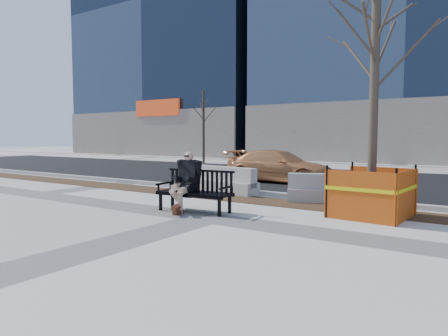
{
  "coord_description": "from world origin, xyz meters",
  "views": [
    {
      "loc": [
        5.04,
        -6.83,
        1.69
      ],
      "look_at": [
        -0.25,
        1.0,
        0.97
      ],
      "focal_mm": 32.91,
      "sensor_mm": 36.0,
      "label": 1
    }
  ],
  "objects_px": {
    "bench": "(195,212)",
    "jersey_barrier_left": "(219,192)",
    "tree_fence": "(371,217)",
    "seated_man": "(187,210)",
    "jersey_barrier_right": "(340,203)",
    "sedan": "(279,182)"
  },
  "relations": [
    {
      "from": "bench",
      "to": "jersey_barrier_left",
      "type": "relative_size",
      "value": 0.64
    },
    {
      "from": "bench",
      "to": "tree_fence",
      "type": "bearing_deg",
      "value": 19.99
    },
    {
      "from": "seated_man",
      "to": "jersey_barrier_right",
      "type": "bearing_deg",
      "value": 43.44
    },
    {
      "from": "sedan",
      "to": "jersey_barrier_right",
      "type": "relative_size",
      "value": 1.56
    },
    {
      "from": "sedan",
      "to": "bench",
      "type": "bearing_deg",
      "value": -170.68
    },
    {
      "from": "seated_man",
      "to": "jersey_barrier_left",
      "type": "relative_size",
      "value": 0.48
    },
    {
      "from": "tree_fence",
      "to": "sedan",
      "type": "height_order",
      "value": "tree_fence"
    },
    {
      "from": "jersey_barrier_right",
      "to": "tree_fence",
      "type": "bearing_deg",
      "value": -69.45
    },
    {
      "from": "seated_man",
      "to": "sedan",
      "type": "height_order",
      "value": "seated_man"
    },
    {
      "from": "jersey_barrier_right",
      "to": "sedan",
      "type": "bearing_deg",
      "value": 116.07
    },
    {
      "from": "tree_fence",
      "to": "jersey_barrier_right",
      "type": "relative_size",
      "value": 2.1
    },
    {
      "from": "seated_man",
      "to": "jersey_barrier_left",
      "type": "distance_m",
      "value": 3.22
    },
    {
      "from": "tree_fence",
      "to": "jersey_barrier_left",
      "type": "relative_size",
      "value": 1.98
    },
    {
      "from": "bench",
      "to": "sedan",
      "type": "height_order",
      "value": "sedan"
    },
    {
      "from": "seated_man",
      "to": "tree_fence",
      "type": "bearing_deg",
      "value": 18.19
    },
    {
      "from": "jersey_barrier_left",
      "to": "jersey_barrier_right",
      "type": "relative_size",
      "value": 1.06
    },
    {
      "from": "seated_man",
      "to": "jersey_barrier_right",
      "type": "relative_size",
      "value": 0.51
    },
    {
      "from": "jersey_barrier_left",
      "to": "sedan",
      "type": "bearing_deg",
      "value": 94.25
    },
    {
      "from": "bench",
      "to": "sedan",
      "type": "xyz_separation_m",
      "value": [
        -1.12,
        6.5,
        0.0
      ]
    },
    {
      "from": "seated_man",
      "to": "jersey_barrier_right",
      "type": "distance_m",
      "value": 3.94
    },
    {
      "from": "jersey_barrier_right",
      "to": "jersey_barrier_left",
      "type": "bearing_deg",
      "value": 160.9
    },
    {
      "from": "jersey_barrier_left",
      "to": "seated_man",
      "type": "bearing_deg",
      "value": -58.79
    }
  ]
}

